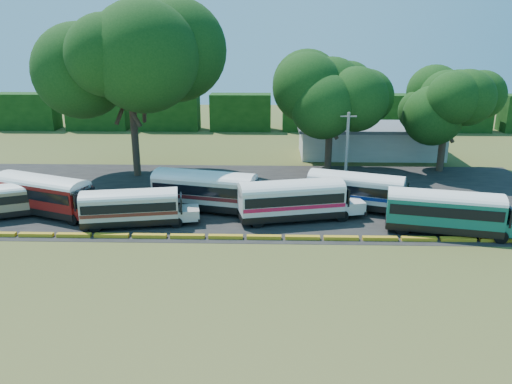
{
  "coord_description": "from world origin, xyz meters",
  "views": [
    {
      "loc": [
        4.89,
        -35.03,
        15.18
      ],
      "look_at": [
        3.73,
        6.0,
        2.28
      ],
      "focal_mm": 35.0,
      "sensor_mm": 36.0,
      "label": 1
    }
  ],
  "objects_px": {
    "bus_white_red": "(294,198)",
    "bus_teal": "(447,210)",
    "bus_beige": "(0,199)",
    "tree_west": "(129,59)",
    "bus_cream_west": "(133,206)",
    "bus_red": "(45,193)"
  },
  "relations": [
    {
      "from": "bus_white_red",
      "to": "tree_west",
      "type": "relative_size",
      "value": 0.62
    },
    {
      "from": "bus_beige",
      "to": "bus_cream_west",
      "type": "bearing_deg",
      "value": -30.3
    },
    {
      "from": "bus_beige",
      "to": "bus_cream_west",
      "type": "relative_size",
      "value": 0.94
    },
    {
      "from": "bus_beige",
      "to": "bus_white_red",
      "type": "distance_m",
      "value": 25.33
    },
    {
      "from": "bus_beige",
      "to": "tree_west",
      "type": "height_order",
      "value": "tree_west"
    },
    {
      "from": "bus_red",
      "to": "bus_white_red",
      "type": "xyz_separation_m",
      "value": [
        21.74,
        -0.81,
        -0.04
      ]
    },
    {
      "from": "bus_white_red",
      "to": "bus_teal",
      "type": "relative_size",
      "value": 1.01
    },
    {
      "from": "bus_red",
      "to": "tree_west",
      "type": "xyz_separation_m",
      "value": [
        4.64,
        13.28,
        10.79
      ]
    },
    {
      "from": "bus_cream_west",
      "to": "bus_beige",
      "type": "bearing_deg",
      "value": 162.23
    },
    {
      "from": "bus_red",
      "to": "bus_white_red",
      "type": "distance_m",
      "value": 21.76
    },
    {
      "from": "bus_red",
      "to": "bus_cream_west",
      "type": "height_order",
      "value": "bus_red"
    },
    {
      "from": "bus_beige",
      "to": "bus_red",
      "type": "relative_size",
      "value": 0.83
    },
    {
      "from": "bus_red",
      "to": "bus_teal",
      "type": "height_order",
      "value": "bus_red"
    },
    {
      "from": "tree_west",
      "to": "bus_cream_west",
      "type": "bearing_deg",
      "value": -76.58
    },
    {
      "from": "bus_cream_west",
      "to": "bus_teal",
      "type": "bearing_deg",
      "value": -12.4
    },
    {
      "from": "bus_teal",
      "to": "tree_west",
      "type": "height_order",
      "value": "tree_west"
    },
    {
      "from": "bus_beige",
      "to": "bus_red",
      "type": "height_order",
      "value": "bus_red"
    },
    {
      "from": "bus_red",
      "to": "bus_cream_west",
      "type": "xyz_separation_m",
      "value": [
        8.41,
        -2.5,
        -0.27
      ]
    },
    {
      "from": "bus_beige",
      "to": "tree_west",
      "type": "bearing_deg",
      "value": 37.09
    },
    {
      "from": "bus_white_red",
      "to": "bus_teal",
      "type": "xyz_separation_m",
      "value": [
        12.02,
        -2.61,
        0.0
      ]
    },
    {
      "from": "bus_beige",
      "to": "bus_white_red",
      "type": "xyz_separation_m",
      "value": [
        25.32,
        0.13,
        0.3
      ]
    },
    {
      "from": "bus_beige",
      "to": "bus_cream_west",
      "type": "height_order",
      "value": "bus_cream_west"
    }
  ]
}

